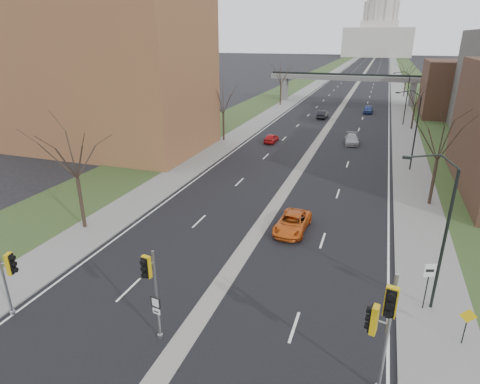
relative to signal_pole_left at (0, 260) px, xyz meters
The scene contains 30 objects.
ground 10.27m from the signal_pole_left, 12.72° to the left, with size 700.00×700.00×0.00m, color black.
road_surface 152.46m from the signal_pole_left, 86.46° to the left, with size 20.00×600.00×0.01m, color black.
median_strip 152.46m from the signal_pole_left, 86.46° to the left, with size 1.20×600.00×0.02m, color gray.
sidewalk_right 153.67m from the signal_pole_left, 81.98° to the left, with size 4.00×600.00×0.12m, color gray.
sidewalk_left 152.19m from the signal_pole_left, 90.97° to the left, with size 4.00×600.00×0.12m, color gray.
grass_verge_right 154.62m from the signal_pole_left, 79.78° to the left, with size 8.00×600.00×0.10m, color #2E4520.
grass_verge_left 152.41m from the signal_pole_left, 93.23° to the left, with size 8.00×600.00×0.10m, color #2E4520.
apartment_building 36.92m from the signal_pole_left, 117.29° to the left, with size 25.00×16.00×22.00m, color #95623B.
commercial_block_far 78.69m from the signal_pole_left, 66.46° to the left, with size 14.00×14.00×10.00m, color #472E21.
pedestrian_bridge 82.68m from the signal_pole_left, 83.46° to the left, with size 34.00×3.00×6.45m.
capitol 322.62m from the signal_pole_left, 88.32° to the left, with size 48.00×42.00×55.75m.
streetlight_near 22.24m from the signal_pole_left, 21.71° to the left, with size 2.61×0.20×8.70m.
streetlight_mid 39.91m from the signal_pole_left, 59.12° to the left, with size 2.61×0.20×8.70m.
streetlight_far 63.59m from the signal_pole_left, 71.25° to the left, with size 2.61×0.20×8.70m.
tree_left_a 11.19m from the signal_pole_left, 109.46° to the left, with size 7.20×7.20×9.40m.
tree_left_b 40.38m from the signal_pole_left, 95.09° to the left, with size 6.75×6.75×8.81m.
tree_left_c 74.30m from the signal_pole_left, 92.76° to the left, with size 7.65×7.65×9.99m.
tree_right_a 33.09m from the signal_pole_left, 47.10° to the left, with size 7.20×7.20×9.40m.
tree_right_b 61.41m from the signal_pole_left, 68.57° to the left, with size 6.30×6.30×8.22m.
tree_right_c 99.74m from the signal_pole_left, 77.00° to the left, with size 7.65×7.65×9.99m.
signal_pole_left is the anchor object (origin of this frame).
signal_pole_median 8.24m from the signal_pole_left, ahead, with size 0.59×0.82×4.92m.
signal_pole_right 18.42m from the signal_pole_left, ahead, with size 0.97×1.18×5.76m.
speed_limit_sign 22.28m from the signal_pole_left, 20.73° to the left, with size 0.58×0.23×2.80m.
warning_sign 23.16m from the signal_pole_left, 13.93° to the left, with size 0.79×0.09×2.03m.
car_left_near 41.64m from the signal_pole_left, 85.59° to the left, with size 1.48×3.67×1.25m, color #AE1315.
car_left_far 62.48m from the signal_pole_left, 83.17° to the left, with size 1.47×4.21×1.39m, color black.
car_right_near 19.40m from the signal_pole_left, 51.57° to the left, with size 2.22×4.81×1.34m, color #CF5816.
car_right_mid 46.61m from the signal_pole_left, 72.43° to the left, with size 1.84×4.54×1.32m, color #9A9BA2.
car_right_far 71.91m from the signal_pole_left, 77.88° to the left, with size 1.72×4.27×1.45m, color navy.
Camera 1 is at (7.86, -14.80, 14.07)m, focal length 30.00 mm.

